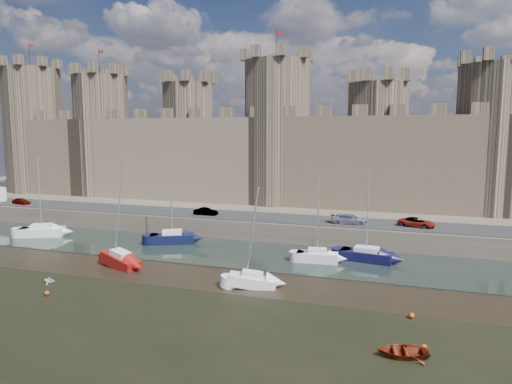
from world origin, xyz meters
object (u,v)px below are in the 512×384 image
Objects in this scene: car_0 at (21,201)px; sailboat_4 at (121,260)px; sailboat_2 at (317,256)px; sailboat_0 at (42,231)px; car_2 at (349,219)px; sailboat_5 at (252,280)px; sailboat_1 at (172,237)px; car_3 at (417,223)px; car_1 at (206,212)px; sailboat_3 at (366,255)px.

sailboat_4 reaches higher than car_0.
sailboat_2 is 20.92m from sailboat_4.
sailboat_0 is 0.98× the size of sailboat_4.
car_2 is 0.49× the size of sailboat_5.
sailboat_1 is (18.80, 1.94, 0.02)m from sailboat_0.
sailboat_1 reaches higher than car_2.
car_3 is 0.45× the size of sailboat_2.
car_1 is 0.31× the size of sailboat_1.
sailboat_0 reaches higher than sailboat_5.
sailboat_0 is 37.85m from sailboat_2.
car_1 is 24.09m from sailboat_3.
car_1 is 20.35m from sailboat_2.
sailboat_0 reaches higher than car_0.
car_3 is (27.96, 0.70, 0.04)m from car_1.
car_3 is (60.51, 1.05, 0.05)m from car_0.
sailboat_0 reaches higher than sailboat_3.
car_0 is 32.03m from sailboat_1.
sailboat_4 is (-1.57, -17.94, -2.26)m from car_1.
car_2 is 8.55m from sailboat_3.
sailboat_5 reaches higher than car_2.
sailboat_0 is at bearing -168.40° from sailboat_3.
car_1 is (32.55, 0.35, 0.01)m from car_0.
sailboat_5 is at bearing 160.81° from car_2.
sailboat_1 is 1.18× the size of sailboat_5.
sailboat_0 is at bearing 117.99° from car_3.
sailboat_4 is (30.98, -17.59, -2.26)m from car_0.
sailboat_5 is at bearing -146.29° from car_1.
sailboat_2 is (-2.20, -9.83, -2.38)m from car_2.
car_1 is 0.32× the size of sailboat_0.
car_3 is 0.40× the size of sailboat_1.
car_2 is at bearing 57.70° from sailboat_5.
sailboat_2 is (-10.27, -10.49, -2.32)m from car_3.
sailboat_2 is at bearing -24.07° from sailboat_0.
sailboat_3 is at bearing 38.05° from sailboat_5.
car_0 is at bearing 89.06° from car_2.
car_1 is 0.74× the size of car_2.
car_0 is 0.96× the size of car_1.
car_2 is 0.42× the size of sailboat_1.
sailboat_0 is at bearing -116.89° from car_0.
car_0 is 55.80m from sailboat_3.
sailboat_1 reaches higher than sailboat_5.
sailboat_1 is at bearing 107.61° from car_2.
car_3 is at bearing -86.73° from car_2.
sailboat_4 is (18.58, -8.74, -0.03)m from sailboat_0.
car_0 is at bearing 163.81° from sailboat_2.
sailboat_4 is 15.25m from sailboat_5.
sailboat_2 is at bearing -32.19° from sailboat_1.
sailboat_0 reaches higher than car_3.
sailboat_2 is 5.46m from sailboat_3.
car_1 is at bearing 145.50° from sailboat_2.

